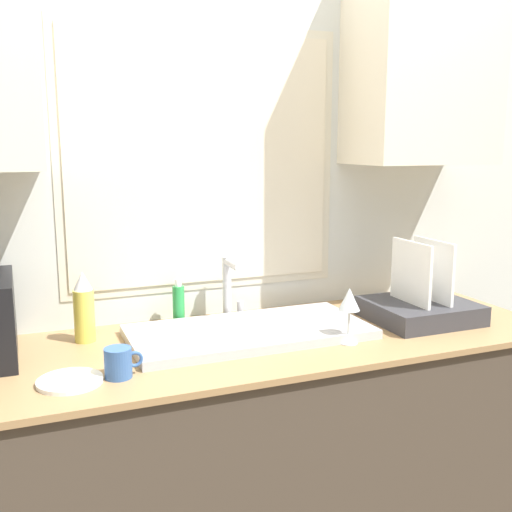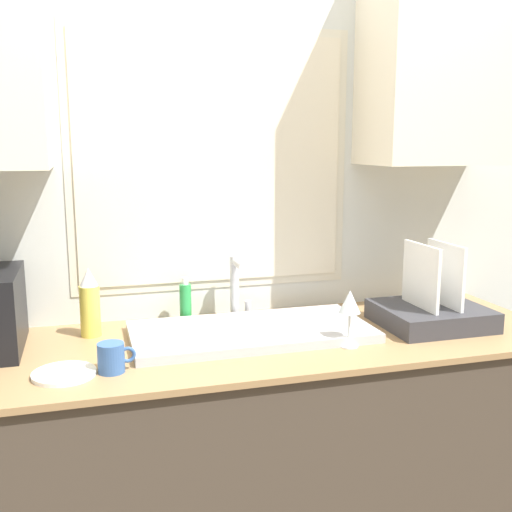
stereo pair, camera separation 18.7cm
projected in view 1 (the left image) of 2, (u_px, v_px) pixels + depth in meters
The scene contains 10 objects.
countertop at pixel (236, 472), 2.01m from camera, with size 2.18×0.68×0.93m.
wall_back at pixel (204, 182), 2.13m from camera, with size 6.00×0.38×2.60m.
sink_basin at pixel (249, 332), 1.97m from camera, with size 0.78×0.38×0.03m.
faucet at pixel (230, 284), 2.14m from camera, with size 0.08×0.14×0.23m.
dish_rack at pixel (420, 306), 2.14m from camera, with size 0.35×0.32×0.29m.
spray_bottle at pixel (84, 308), 1.90m from camera, with size 0.07×0.07×0.23m.
soap_bottle at pixel (179, 304), 2.10m from camera, with size 0.04×0.04×0.16m.
mug_near_sink at pixel (119, 363), 1.62m from camera, with size 0.11×0.07×0.08m.
wine_glass at pixel (349, 301), 1.88m from camera, with size 0.07×0.07×0.18m.
small_plate at pixel (70, 381), 1.58m from camera, with size 0.17×0.17×0.01m.
Camera 1 is at (-0.63, -1.41, 1.55)m, focal length 42.00 mm.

